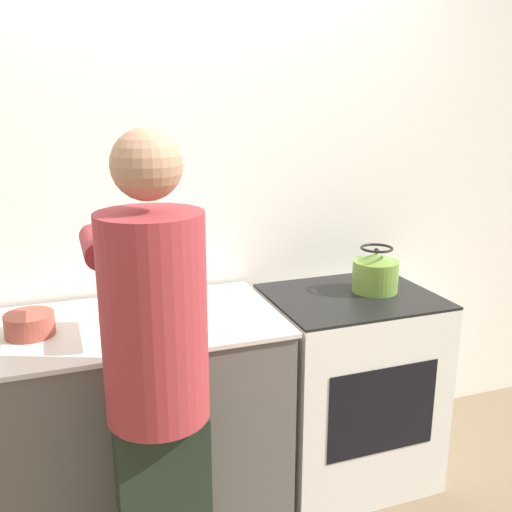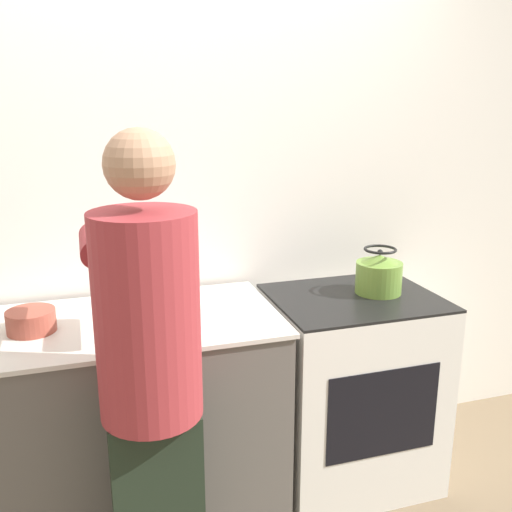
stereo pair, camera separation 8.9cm
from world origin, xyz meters
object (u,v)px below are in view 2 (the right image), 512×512
object	(u,v)px
oven	(350,389)
knife	(137,315)
cutting_board	(141,316)
person	(150,374)
kettle	(379,274)
bowl_prep	(31,321)

from	to	relation	value
oven	knife	xyz separation A→B (m)	(-0.95, 0.02, 0.47)
cutting_board	knife	world-z (taller)	knife
person	knife	size ratio (longest dim) A/B	7.95
knife	kettle	size ratio (longest dim) A/B	1.02
oven	bowl_prep	distance (m)	1.43
knife	kettle	bearing A→B (deg)	-6.96
cutting_board	knife	xyz separation A→B (m)	(-0.02, -0.02, 0.01)
kettle	bowl_prep	world-z (taller)	kettle
kettle	bowl_prep	xyz separation A→B (m)	(-1.47, 0.01, -0.05)
oven	person	world-z (taller)	person
oven	cutting_board	bearing A→B (deg)	177.91
person	kettle	world-z (taller)	person
oven	person	xyz separation A→B (m)	(-0.96, -0.49, 0.46)
cutting_board	kettle	world-z (taller)	kettle
person	oven	bearing A→B (deg)	26.80
oven	kettle	distance (m)	0.56
oven	person	distance (m)	1.17
cutting_board	bowl_prep	distance (m)	0.41
person	bowl_prep	distance (m)	0.64
oven	kettle	size ratio (longest dim) A/B	4.37
person	knife	xyz separation A→B (m)	(0.01, 0.51, 0.01)
kettle	bowl_prep	distance (m)	1.47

